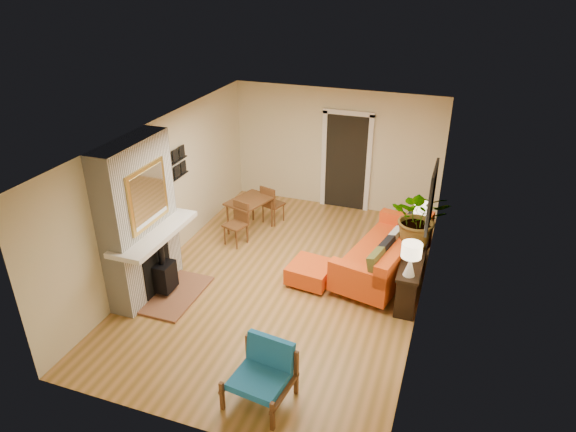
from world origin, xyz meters
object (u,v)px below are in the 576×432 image
lamp_near (411,256)px  dining_table (252,207)px  sofa (388,254)px  lamp_far (422,214)px  ottoman (311,272)px  console_table (414,259)px  blue_chair (264,370)px  houseplant (420,217)px

lamp_near → dining_table: bearing=152.2°
sofa → lamp_far: 0.89m
ottoman → console_table: console_table is taller
lamp_near → lamp_far: 1.44m
console_table → lamp_far: bearing=90.0°
console_table → dining_table: bearing=163.1°
lamp_far → sofa: bearing=-140.4°
blue_chair → dining_table: dining_table is taller
lamp_far → console_table: bearing=-90.0°
sofa → console_table: 0.59m
blue_chair → dining_table: size_ratio=0.52×
sofa → houseplant: houseplant is taller
lamp_far → blue_chair: bearing=-111.1°
blue_chair → houseplant: 3.62m
sofa → ottoman: (-1.18, -0.71, -0.20)m
houseplant → lamp_far: bearing=88.8°
blue_chair → console_table: blue_chair is taller
blue_chair → lamp_near: lamp_near is taller
blue_chair → dining_table: 4.39m
dining_table → sofa: bearing=-13.0°
blue_chair → console_table: bearing=64.4°
dining_table → blue_chair: bearing=-65.1°
console_table → houseplant: size_ratio=1.85×
houseplant → dining_table: bearing=167.1°
ottoman → houseplant: bearing=20.7°
blue_chair → dining_table: (-1.84, 3.98, 0.13)m
console_table → lamp_far: lamp_far is taller
sofa → dining_table: bearing=167.0°
lamp_far → ottoman: bearing=-146.5°
ottoman → dining_table: (-1.64, 1.36, 0.34)m
lamp_near → lamp_far: size_ratio=1.00×
ottoman → houseplant: houseplant is taller
console_table → houseplant: 0.69m
sofa → blue_chair: sofa is taller
blue_chair → lamp_far: bearing=68.9°
console_table → lamp_far: 0.86m
sofa → lamp_far: size_ratio=4.57×
houseplant → ottoman: bearing=-159.3°
dining_table → lamp_near: (3.27, -1.72, 0.52)m
sofa → lamp_near: (0.45, -1.07, 0.66)m
sofa → houseplant: (0.44, -0.09, 0.82)m
ottoman → console_table: 1.71m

